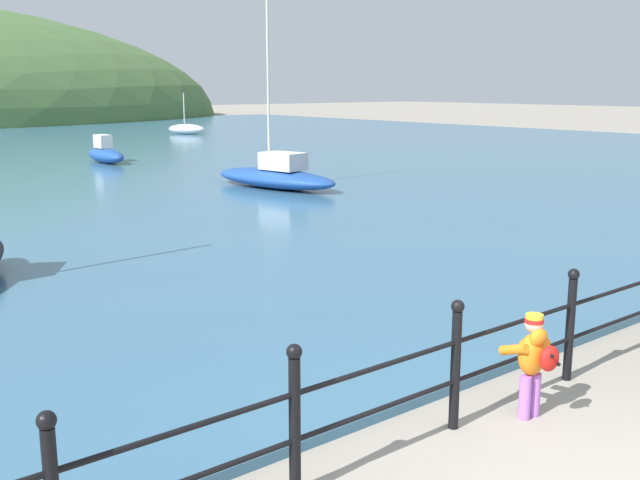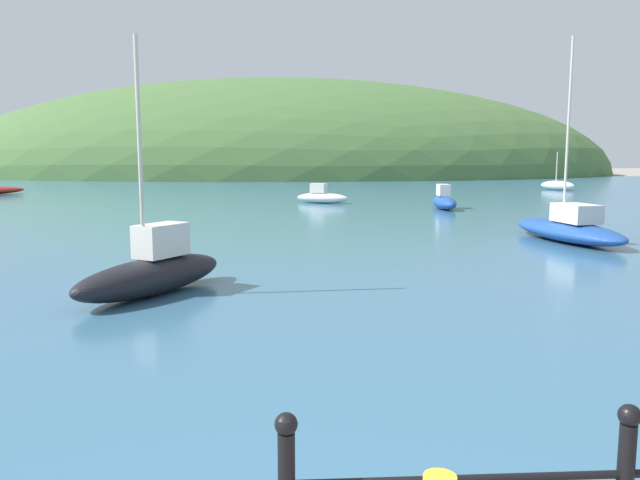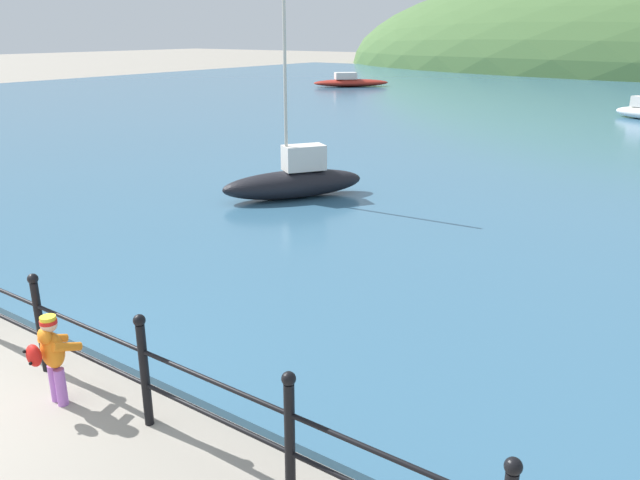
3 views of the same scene
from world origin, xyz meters
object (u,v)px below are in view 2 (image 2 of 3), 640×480
(boat_nearest_quay, at_px, (322,197))
(boat_far_right, at_px, (444,201))
(boat_blue_hull, at_px, (558,185))
(boat_red_dinghy, at_px, (569,228))
(boat_green_fishing, at_px, (153,271))

(boat_nearest_quay, bearing_deg, boat_far_right, -34.73)
(boat_far_right, bearing_deg, boat_blue_hull, 50.43)
(boat_red_dinghy, bearing_deg, boat_green_fishing, -149.69)
(boat_green_fishing, xyz_separation_m, boat_nearest_quay, (4.12, 19.49, -0.10))
(boat_green_fishing, distance_m, boat_nearest_quay, 19.92)
(boat_green_fishing, bearing_deg, boat_red_dinghy, 30.31)
(boat_green_fishing, xyz_separation_m, boat_red_dinghy, (10.09, 5.90, -0.05))
(boat_red_dinghy, height_order, boat_nearest_quay, boat_red_dinghy)
(boat_red_dinghy, distance_m, boat_nearest_quay, 14.85)
(boat_far_right, xyz_separation_m, boat_blue_hull, (10.99, 13.31, -0.03))
(boat_green_fishing, relative_size, boat_nearest_quay, 1.57)
(boat_red_dinghy, bearing_deg, boat_nearest_quay, 113.69)
(boat_far_right, xyz_separation_m, boat_nearest_quay, (-5.10, 3.54, -0.04))
(boat_blue_hull, bearing_deg, boat_green_fishing, -124.64)
(boat_green_fishing, distance_m, boat_far_right, 18.43)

